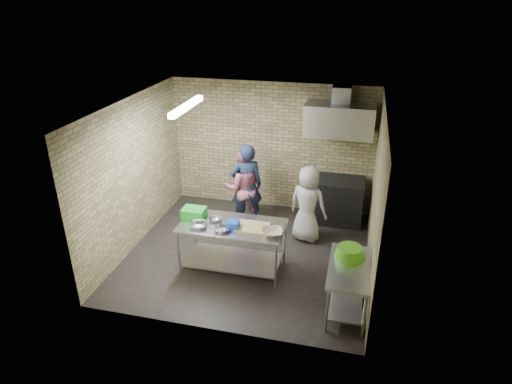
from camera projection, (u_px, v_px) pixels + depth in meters
The scene contains 26 objects.
floor at pixel (248, 253), 8.01m from camera, with size 4.20×4.20×0.00m, color black.
ceiling at pixel (247, 106), 6.86m from camera, with size 4.20×4.20×0.00m, color black.
back_wall at pixel (272, 147), 9.19m from camera, with size 4.20×0.06×2.70m, color tan.
front_wall at pixel (208, 248), 5.67m from camera, with size 4.20×0.06×2.70m, color tan.
left_wall at pixel (134, 174), 7.88m from camera, with size 0.06×4.00×2.70m, color tan.
right_wall at pixel (376, 198), 6.98m from camera, with size 0.06×4.00×2.70m, color tan.
prep_table at pixel (233, 247), 7.39m from camera, with size 1.72×0.86×0.86m, color #A8AAAF.
side_counter at pixel (348, 288), 6.50m from camera, with size 0.60×1.20×0.75m, color silver.
stove at pixel (333, 200), 8.98m from camera, with size 1.20×0.70×0.90m, color black.
range_hood at pixel (339, 120), 8.32m from camera, with size 1.30×0.60×0.60m, color silver.
hood_duct at pixel (342, 95), 8.26m from camera, with size 0.35×0.30×0.30m, color #A5A8AD.
wall_shelf at pixel (355, 128), 8.50m from camera, with size 0.80×0.20×0.04m, color #3F2B19.
fluorescent_fixture at pixel (187, 106), 7.10m from camera, with size 0.10×1.25×0.08m, color white.
green_crate at pixel (194, 213), 7.43m from camera, with size 0.38×0.29×0.15m, color green.
blue_tub at pixel (233, 225), 7.09m from camera, with size 0.19×0.19×0.12m, color #183FB8.
cutting_board at pixel (252, 227), 7.11m from camera, with size 0.53×0.40×0.03m, color tan.
mixing_bowl_a at pixel (199, 225), 7.13m from camera, with size 0.27×0.27×0.07m, color #B7B8BE.
mixing_bowl_b at pixel (215, 220), 7.30m from camera, with size 0.21×0.21×0.06m, color #B5B9BC.
mixing_bowl_c at pixel (222, 229), 7.03m from camera, with size 0.25×0.25×0.06m, color silver.
ceramic_bowl at pixel (272, 232), 6.91m from camera, with size 0.33×0.33×0.08m, color #C1B19A.
green_basin at pixel (350, 252), 6.52m from camera, with size 0.46×0.46×0.17m, color #59C626, non-canonical shape.
bottle_red at pixel (342, 121), 8.51m from camera, with size 0.07×0.07×0.18m, color #B22619.
bottle_green at pixel (363, 123), 8.43m from camera, with size 0.06×0.06×0.15m, color green.
man_navy at pixel (246, 186), 8.61m from camera, with size 0.63×0.41×1.71m, color #141932.
woman_pink at pixel (243, 187), 8.72m from camera, with size 0.76×0.60×1.57m, color #C26681.
woman_white at pixel (308, 204), 8.17m from camera, with size 0.72×0.47×1.48m, color silver.
Camera 1 is at (1.73, -6.55, 4.41)m, focal length 31.05 mm.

